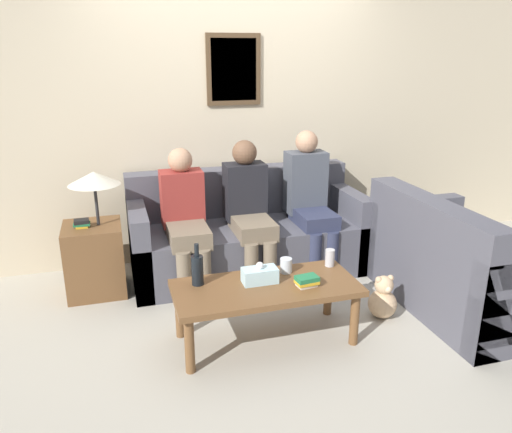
% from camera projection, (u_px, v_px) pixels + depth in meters
% --- Properties ---
extents(ground_plane, '(16.00, 16.00, 0.00)m').
position_uv_depth(ground_plane, '(263.00, 292.00, 4.03)').
color(ground_plane, '#ADA899').
extents(wall_back, '(9.00, 0.08, 2.60)m').
position_uv_depth(wall_back, '(233.00, 116.00, 4.47)').
color(wall_back, beige).
rests_on(wall_back, ground_plane).
extents(couch_main, '(2.00, 0.83, 0.86)m').
position_uv_depth(couch_main, '(247.00, 236.00, 4.38)').
color(couch_main, '#4C4C56').
rests_on(couch_main, ground_plane).
extents(couch_side, '(0.83, 1.41, 0.86)m').
position_uv_depth(couch_side, '(457.00, 269.00, 3.72)').
color(couch_side, '#4C4C56').
rests_on(couch_side, ground_plane).
extents(coffee_table, '(1.21, 0.54, 0.41)m').
position_uv_depth(coffee_table, '(266.00, 293.00, 3.26)').
color(coffee_table, brown).
rests_on(coffee_table, ground_plane).
extents(side_table_with_lamp, '(0.47, 0.45, 0.99)m').
position_uv_depth(side_table_with_lamp, '(95.00, 249.00, 3.94)').
color(side_table_with_lamp, brown).
rests_on(side_table_with_lamp, ground_plane).
extents(wine_bottle, '(0.08, 0.08, 0.28)m').
position_uv_depth(wine_bottle, '(197.00, 269.00, 3.22)').
color(wine_bottle, black).
rests_on(wine_bottle, coffee_table).
extents(drinking_glass, '(0.08, 0.08, 0.10)m').
position_uv_depth(drinking_glass, '(286.00, 265.00, 3.42)').
color(drinking_glass, silver).
rests_on(drinking_glass, coffee_table).
extents(book_stack, '(0.15, 0.11, 0.07)m').
position_uv_depth(book_stack, '(307.00, 281.00, 3.22)').
color(book_stack, beige).
rests_on(book_stack, coffee_table).
extents(soda_can, '(0.07, 0.07, 0.12)m').
position_uv_depth(soda_can, '(330.00, 258.00, 3.52)').
color(soda_can, '#BCBCC1').
rests_on(soda_can, coffee_table).
extents(tissue_box, '(0.23, 0.12, 0.15)m').
position_uv_depth(tissue_box, '(260.00, 275.00, 3.27)').
color(tissue_box, silver).
rests_on(tissue_box, coffee_table).
extents(person_left, '(0.34, 0.64, 1.13)m').
position_uv_depth(person_left, '(185.00, 215.00, 3.96)').
color(person_left, '#756651').
rests_on(person_left, ground_plane).
extents(person_middle, '(0.34, 0.63, 1.16)m').
position_uv_depth(person_middle, '(249.00, 207.00, 4.12)').
color(person_middle, '#756651').
rests_on(person_middle, ground_plane).
extents(person_right, '(0.34, 0.60, 1.21)m').
position_uv_depth(person_right, '(310.00, 197.00, 4.30)').
color(person_right, '#2D334C').
rests_on(person_right, ground_plane).
extents(teddy_bear, '(0.21, 0.21, 0.33)m').
position_uv_depth(teddy_bear, '(383.00, 299.00, 3.62)').
color(teddy_bear, tan).
rests_on(teddy_bear, ground_plane).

